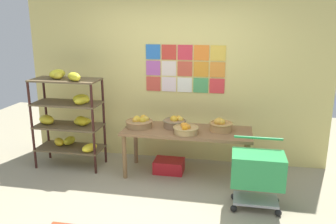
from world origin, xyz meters
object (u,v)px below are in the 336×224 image
at_px(fruit_basket_left, 175,122).
at_px(shopping_cart, 257,171).
at_px(fruit_basket_right, 186,129).
at_px(banana_shelf_unit, 69,112).
at_px(display_table, 187,135).
at_px(fruit_basket_back_left, 221,125).
at_px(fruit_basket_centre, 140,122).
at_px(produce_crate_under_table, 169,166).

relative_size(fruit_basket_left, shopping_cart, 0.41).
relative_size(fruit_basket_left, fruit_basket_right, 0.96).
height_order(banana_shelf_unit, shopping_cart, banana_shelf_unit).
xyz_separation_m(display_table, shopping_cart, (0.93, -0.74, -0.14)).
bearing_deg(fruit_basket_back_left, fruit_basket_right, -155.25).
bearing_deg(shopping_cart, fruit_basket_left, 150.25).
bearing_deg(banana_shelf_unit, display_table, 0.30).
xyz_separation_m(fruit_basket_centre, produce_crate_under_table, (0.42, 0.03, -0.65)).
xyz_separation_m(banana_shelf_unit, fruit_basket_left, (1.57, 0.10, -0.11)).
distance_m(fruit_basket_back_left, fruit_basket_centre, 1.15).
bearing_deg(fruit_basket_left, banana_shelf_unit, -176.45).
bearing_deg(display_table, produce_crate_under_table, 171.10).
height_order(fruit_basket_right, shopping_cart, fruit_basket_right).
height_order(fruit_basket_back_left, fruit_basket_right, fruit_basket_back_left).
bearing_deg(fruit_basket_back_left, fruit_basket_left, 176.42).
relative_size(produce_crate_under_table, shopping_cart, 0.53).
xyz_separation_m(display_table, fruit_basket_centre, (-0.69, 0.01, 0.14)).
distance_m(display_table, fruit_basket_left, 0.25).
height_order(display_table, produce_crate_under_table, display_table).
xyz_separation_m(fruit_basket_right, produce_crate_under_table, (-0.27, 0.20, -0.65)).
distance_m(banana_shelf_unit, produce_crate_under_table, 1.68).
bearing_deg(fruit_basket_centre, display_table, -0.86).
distance_m(display_table, fruit_basket_right, 0.21).
bearing_deg(produce_crate_under_table, shopping_cart, -33.22).
bearing_deg(fruit_basket_back_left, produce_crate_under_table, -179.50).
bearing_deg(display_table, banana_shelf_unit, -179.70).
height_order(fruit_basket_left, shopping_cart, fruit_basket_left).
height_order(banana_shelf_unit, fruit_basket_back_left, banana_shelf_unit).
distance_m(fruit_basket_left, shopping_cart, 1.42).
relative_size(banana_shelf_unit, shopping_cart, 1.81).
distance_m(banana_shelf_unit, fruit_basket_centre, 1.08).
xyz_separation_m(banana_shelf_unit, fruit_basket_back_left, (2.22, 0.06, -0.10)).
relative_size(display_table, fruit_basket_right, 5.16).
bearing_deg(display_table, fruit_basket_left, 154.74).
bearing_deg(banana_shelf_unit, fruit_basket_back_left, 1.47).
bearing_deg(fruit_basket_back_left, banana_shelf_unit, -178.53).
xyz_separation_m(banana_shelf_unit, fruit_basket_right, (1.76, -0.15, -0.12)).
bearing_deg(display_table, fruit_basket_back_left, 5.89).
distance_m(fruit_basket_centre, shopping_cart, 1.81).
height_order(fruit_basket_back_left, shopping_cart, fruit_basket_back_left).
bearing_deg(fruit_basket_right, fruit_basket_back_left, 24.75).
relative_size(banana_shelf_unit, produce_crate_under_table, 3.44).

